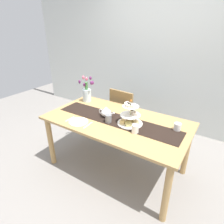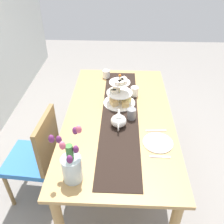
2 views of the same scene
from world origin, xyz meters
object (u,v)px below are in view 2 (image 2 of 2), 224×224
teapot (119,120)px  cream_jug (106,74)px  mug_grey (132,114)px  fork_left (160,157)px  knife_left (156,131)px  dining_table (119,124)px  tiered_cake_stand (119,95)px  dinner_plate_left (158,143)px  chair_left (38,155)px  mug_white_text (134,92)px  tulip_vase (71,164)px

teapot → cream_jug: bearing=10.3°
mug_grey → fork_left: bearing=-156.2°
fork_left → knife_left: 0.29m
cream_jug → dining_table: bearing=-167.5°
tiered_cake_stand → dinner_plate_left: bearing=-150.4°
teapot → knife_left: size_ratio=1.40×
chair_left → mug_grey: (0.22, -0.81, 0.31)m
dining_table → mug_grey: (-0.05, -0.11, 0.15)m
fork_left → teapot: bearing=42.1°
dining_table → mug_white_text: (0.33, -0.15, 0.15)m
dinner_plate_left → mug_white_text: size_ratio=2.42×
cream_jug → mug_grey: size_ratio=0.89×
dinner_plate_left → mug_grey: mug_grey is taller
teapot → fork_left: 0.46m
cream_jug → knife_left: bearing=-153.0°
tulip_vase → mug_grey: (0.66, -0.40, -0.08)m
chair_left → mug_white_text: size_ratio=9.58×
knife_left → mug_grey: (0.16, 0.20, 0.05)m
fork_left → mug_white_text: bearing=11.0°
chair_left → teapot: bearing=-80.7°
tiered_cake_stand → mug_white_text: tiered_cake_stand is taller
mug_grey → mug_white_text: (0.38, -0.04, -0.00)m
chair_left → dinner_plate_left: size_ratio=3.96×
teapot → mug_grey: bearing=-45.2°
tulip_vase → mug_grey: 0.77m
tiered_cake_stand → teapot: 0.35m
chair_left → cream_jug: 1.15m
mug_white_text → dining_table: bearing=156.1°
chair_left → dinner_plate_left: 1.04m
dining_table → dinner_plate_left: size_ratio=7.72×
dinner_plate_left → chair_left: bearing=85.5°
dinner_plate_left → knife_left: dinner_plate_left is taller
dining_table → mug_white_text: bearing=-23.9°
tulip_vase → mug_grey: bearing=-31.0°
chair_left → dining_table: bearing=-69.0°
tulip_vase → fork_left: 0.64m
dinner_plate_left → tulip_vase: bearing=121.0°
fork_left → chair_left: bearing=77.4°
dining_table → chair_left: 0.77m
chair_left → tiered_cake_stand: (0.46, -0.70, 0.35)m
chair_left → cream_jug: chair_left is taller
tiered_cake_stand → fork_left: 0.75m
tulip_vase → mug_white_text: tulip_vase is taller
chair_left → fork_left: (-0.22, -1.01, 0.26)m
fork_left → mug_grey: 0.49m
tulip_vase → fork_left: bearing=-70.4°
cream_jug → fork_left: cream_jug is taller
fork_left → mug_grey: mug_grey is taller
mug_grey → tiered_cake_stand: bearing=24.8°
knife_left → fork_left: bearing=180.0°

